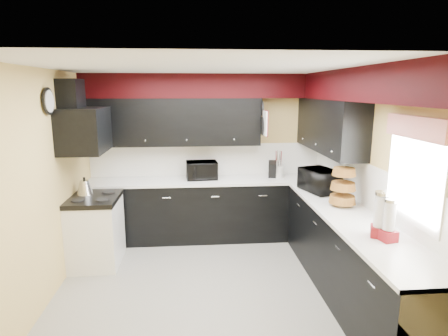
% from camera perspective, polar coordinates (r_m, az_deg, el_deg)
% --- Properties ---
extents(ground, '(3.60, 3.60, 0.00)m').
position_cam_1_polar(ground, '(4.62, -1.68, -17.61)').
color(ground, gray).
rests_on(ground, ground).
extents(wall_back, '(3.60, 0.06, 2.50)m').
position_cam_1_polar(wall_back, '(5.91, -2.68, 1.88)').
color(wall_back, '#E0C666').
rests_on(wall_back, ground).
extents(wall_right, '(0.06, 3.60, 2.50)m').
position_cam_1_polar(wall_right, '(4.61, 21.21, -1.80)').
color(wall_right, '#E0C666').
rests_on(wall_right, ground).
extents(wall_left, '(0.06, 3.60, 2.50)m').
position_cam_1_polar(wall_left, '(4.44, -25.66, -2.65)').
color(wall_left, '#E0C666').
rests_on(wall_left, ground).
extents(ceiling, '(3.60, 3.60, 0.06)m').
position_cam_1_polar(ceiling, '(4.03, -1.90, 15.07)').
color(ceiling, white).
rests_on(ceiling, wall_back).
extents(cab_back, '(3.60, 0.60, 0.90)m').
position_cam_1_polar(cab_back, '(5.82, -2.50, -6.42)').
color(cab_back, black).
rests_on(cab_back, ground).
extents(cab_right, '(0.60, 3.00, 0.90)m').
position_cam_1_polar(cab_right, '(4.48, 18.57, -12.83)').
color(cab_right, black).
rests_on(cab_right, ground).
extents(counter_back, '(3.62, 0.64, 0.04)m').
position_cam_1_polar(counter_back, '(5.69, -2.54, -1.92)').
color(counter_back, white).
rests_on(counter_back, cab_back).
extents(counter_right, '(0.64, 3.02, 0.04)m').
position_cam_1_polar(counter_right, '(4.31, 18.98, -7.13)').
color(counter_right, white).
rests_on(counter_right, cab_right).
extents(splash_back, '(3.60, 0.02, 0.50)m').
position_cam_1_polar(splash_back, '(5.91, -2.67, 1.29)').
color(splash_back, white).
rests_on(splash_back, counter_back).
extents(splash_right, '(0.02, 3.60, 0.50)m').
position_cam_1_polar(splash_right, '(4.61, 21.04, -2.53)').
color(splash_right, white).
rests_on(splash_right, counter_right).
extents(upper_back, '(2.60, 0.35, 0.70)m').
position_cam_1_polar(upper_back, '(5.67, -7.76, 6.97)').
color(upper_back, black).
rests_on(upper_back, wall_back).
extents(upper_right, '(0.35, 1.80, 0.70)m').
position_cam_1_polar(upper_right, '(5.27, 15.70, 6.27)').
color(upper_right, black).
rests_on(upper_right, wall_right).
extents(soffit_back, '(3.60, 0.36, 0.35)m').
position_cam_1_polar(soffit_back, '(5.64, -2.72, 12.38)').
color(soffit_back, black).
rests_on(soffit_back, wall_back).
extents(soffit_right, '(0.36, 3.24, 0.35)m').
position_cam_1_polar(soffit_right, '(4.25, 21.14, 11.77)').
color(soffit_right, black).
rests_on(soffit_right, wall_right).
extents(stove, '(0.60, 0.75, 0.86)m').
position_cam_1_polar(stove, '(5.28, -18.89, -9.26)').
color(stove, white).
rests_on(stove, ground).
extents(cooktop, '(0.62, 0.77, 0.06)m').
position_cam_1_polar(cooktop, '(5.13, -19.23, -4.46)').
color(cooktop, black).
rests_on(cooktop, stove).
extents(hood, '(0.50, 0.78, 0.55)m').
position_cam_1_polar(hood, '(4.98, -20.49, 5.43)').
color(hood, black).
rests_on(hood, wall_left).
extents(hood_duct, '(0.24, 0.40, 0.40)m').
position_cam_1_polar(hood_duct, '(4.99, -22.30, 10.15)').
color(hood_duct, black).
rests_on(hood_duct, wall_left).
extents(window, '(0.03, 0.86, 0.96)m').
position_cam_1_polar(window, '(3.77, 27.23, -0.56)').
color(window, white).
rests_on(window, wall_right).
extents(valance, '(0.04, 0.88, 0.20)m').
position_cam_1_polar(valance, '(3.68, 27.09, 5.52)').
color(valance, red).
rests_on(valance, wall_right).
extents(pan_top, '(0.03, 0.22, 0.40)m').
position_cam_1_polar(pan_top, '(5.67, 5.75, 9.04)').
color(pan_top, black).
rests_on(pan_top, upper_back).
extents(pan_mid, '(0.03, 0.28, 0.46)m').
position_cam_1_polar(pan_mid, '(5.56, 5.94, 6.40)').
color(pan_mid, black).
rests_on(pan_mid, upper_back).
extents(pan_low, '(0.03, 0.24, 0.42)m').
position_cam_1_polar(pan_low, '(5.82, 5.47, 6.35)').
color(pan_low, black).
rests_on(pan_low, upper_back).
extents(cut_board, '(0.03, 0.26, 0.35)m').
position_cam_1_polar(cut_board, '(5.44, 6.29, 6.80)').
color(cut_board, white).
rests_on(cut_board, upper_back).
extents(baskets, '(0.27, 0.27, 0.50)m').
position_cam_1_polar(baskets, '(4.55, 17.69, -2.62)').
color(baskets, brown).
rests_on(baskets, upper_right).
extents(clock, '(0.03, 0.30, 0.30)m').
position_cam_1_polar(clock, '(4.55, -25.22, 9.19)').
color(clock, black).
rests_on(clock, wall_left).
extents(deco_plate, '(0.03, 0.24, 0.24)m').
position_cam_1_polar(deco_plate, '(4.16, 23.98, 10.53)').
color(deco_plate, white).
rests_on(deco_plate, wall_right).
extents(toaster_oven, '(0.49, 0.42, 0.27)m').
position_cam_1_polar(toaster_oven, '(5.69, -3.40, -0.34)').
color(toaster_oven, black).
rests_on(toaster_oven, counter_back).
extents(microwave, '(0.51, 0.63, 0.30)m').
position_cam_1_polar(microwave, '(5.13, 14.44, -1.85)').
color(microwave, black).
rests_on(microwave, counter_right).
extents(utensil_crock, '(0.19, 0.19, 0.18)m').
position_cam_1_polar(utensil_crock, '(5.85, 8.26, -0.52)').
color(utensil_crock, silver).
rests_on(utensil_crock, counter_back).
extents(knife_block, '(0.14, 0.18, 0.25)m').
position_cam_1_polar(knife_block, '(5.81, 7.36, -0.24)').
color(knife_block, black).
rests_on(knife_block, counter_back).
extents(kettle, '(0.25, 0.25, 0.18)m').
position_cam_1_polar(kettle, '(5.26, -20.45, -2.79)').
color(kettle, '#ABABAF').
rests_on(kettle, cooktop).
extents(dispenser_a, '(0.16, 0.16, 0.36)m').
position_cam_1_polar(dispenser_a, '(3.67, 23.86, -7.53)').
color(dispenser_a, '#600714').
rests_on(dispenser_a, counter_right).
extents(dispenser_b, '(0.20, 0.20, 0.41)m').
position_cam_1_polar(dispenser_b, '(3.74, 22.74, -6.72)').
color(dispenser_b, maroon).
rests_on(dispenser_b, counter_right).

